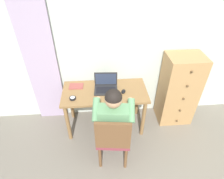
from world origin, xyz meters
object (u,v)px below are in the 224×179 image
(desk, at_px, (105,97))
(notebook_pad, at_px, (76,86))
(chair, at_px, (113,138))
(desk_clock, at_px, (73,98))
(dresser, at_px, (178,90))
(person_seated, at_px, (114,117))
(computer_mouse, at_px, (123,91))
(laptop, at_px, (106,86))

(desk, xyz_separation_m, notebook_pad, (-0.43, 0.15, 0.11))
(chair, xyz_separation_m, desk_clock, (-0.52, 0.54, 0.24))
(desk, relative_size, notebook_pad, 5.95)
(dresser, height_order, person_seated, person_seated)
(person_seated, distance_m, desk_clock, 0.65)
(dresser, relative_size, desk_clock, 13.34)
(computer_mouse, bearing_deg, notebook_pad, -175.54)
(person_seated, xyz_separation_m, laptop, (-0.07, 0.55, 0.09))
(desk, height_order, desk_clock, desk_clock)
(laptop, xyz_separation_m, notebook_pad, (-0.45, 0.10, -0.05))
(desk, bearing_deg, notebook_pad, 160.90)
(desk, xyz_separation_m, chair, (0.07, -0.68, -0.12))
(chair, height_order, desk_clock, chair)
(dresser, bearing_deg, desk, -175.23)
(dresser, distance_m, notebook_pad, 1.61)
(computer_mouse, xyz_separation_m, notebook_pad, (-0.70, 0.20, -0.01))
(chair, distance_m, person_seated, 0.26)
(person_seated, bearing_deg, notebook_pad, 128.51)
(desk_clock, distance_m, notebook_pad, 0.30)
(desk_clock, height_order, notebook_pad, desk_clock)
(computer_mouse, bearing_deg, chair, -87.40)
(desk, distance_m, computer_mouse, 0.30)
(desk, height_order, notebook_pad, notebook_pad)
(person_seated, bearing_deg, chair, -95.92)
(dresser, relative_size, computer_mouse, 12.00)
(dresser, distance_m, desk_clock, 1.66)
(desk, relative_size, computer_mouse, 12.50)
(desk, xyz_separation_m, person_seated, (0.09, -0.50, 0.07))
(person_seated, distance_m, computer_mouse, 0.49)
(desk, bearing_deg, chair, -84.19)
(laptop, bearing_deg, person_seated, -83.01)
(desk, height_order, person_seated, person_seated)
(desk, bearing_deg, person_seated, -79.97)
(chair, height_order, laptop, laptop)
(laptop, bearing_deg, notebook_pad, 167.83)
(notebook_pad, bearing_deg, desk_clock, -92.71)
(dresser, bearing_deg, chair, -144.89)
(desk_clock, bearing_deg, laptop, 22.52)
(chair, xyz_separation_m, computer_mouse, (0.20, 0.63, 0.24))
(dresser, xyz_separation_m, computer_mouse, (-0.91, -0.15, 0.14))
(person_seated, height_order, laptop, person_seated)
(chair, distance_m, notebook_pad, 0.99)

